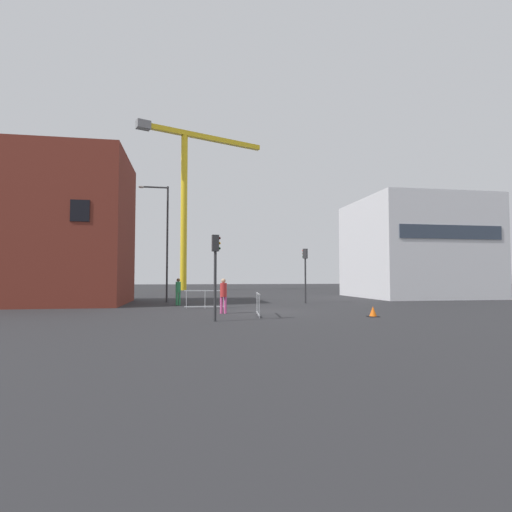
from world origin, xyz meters
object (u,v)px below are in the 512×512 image
pedestrian_walking (178,290)px  pedestrian_waiting (223,293)px  streetlamp_tall (164,234)px  traffic_light_island (305,266)px  traffic_cone_by_barrier (373,312)px  construction_crane (188,182)px  traffic_light_near (215,263)px

pedestrian_walking → pedestrian_waiting: bearing=-69.5°
streetlamp_tall → pedestrian_waiting: streetlamp_tall is taller
pedestrian_walking → pedestrian_waiting: 6.86m
traffic_light_island → traffic_cone_by_barrier: (0.33, -9.93, -2.38)m
construction_crane → pedestrian_waiting: (1.88, -36.45, -14.18)m
pedestrian_walking → pedestrian_waiting: size_ratio=0.99×
construction_crane → traffic_light_near: 42.01m
construction_crane → pedestrian_waiting: bearing=-87.0°
pedestrian_waiting → traffic_cone_by_barrier: size_ratio=3.63×
construction_crane → traffic_light_near: bearing=-88.2°
streetlamp_tall → traffic_light_island: (9.98, -2.71, -2.42)m
traffic_cone_by_barrier → pedestrian_walking: bearing=134.7°
streetlamp_tall → pedestrian_waiting: bearing=-70.1°
streetlamp_tall → traffic_light_near: size_ratio=2.35×
traffic_light_island → pedestrian_walking: 9.00m
construction_crane → pedestrian_waiting: construction_crane is taller
pedestrian_walking → streetlamp_tall: bearing=108.7°
streetlamp_tall → construction_crane: bearing=86.4°
traffic_cone_by_barrier → traffic_light_near: bearing=-174.5°
construction_crane → streetlamp_tall: size_ratio=2.63×
streetlamp_tall → pedestrian_walking: (1.14, -3.36, -3.99)m
traffic_light_island → pedestrian_waiting: size_ratio=2.17×
streetlamp_tall → pedestrian_waiting: 11.15m
pedestrian_walking → traffic_cone_by_barrier: 13.07m
construction_crane → traffic_cone_by_barrier: (8.65, -39.30, -14.99)m
pedestrian_walking → traffic_cone_by_barrier: pedestrian_walking is taller
pedestrian_waiting → construction_crane: bearing=93.0°
construction_crane → traffic_light_island: bearing=-74.2°
streetlamp_tall → traffic_light_island: size_ratio=2.22×
traffic_cone_by_barrier → streetlamp_tall: bearing=129.2°
traffic_light_near → pedestrian_walking: traffic_light_near is taller
traffic_cone_by_barrier → pedestrian_waiting: bearing=157.2°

